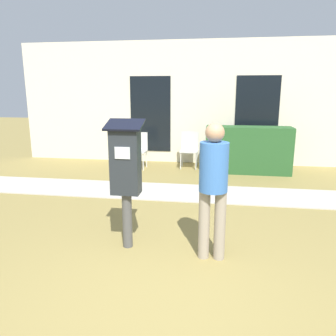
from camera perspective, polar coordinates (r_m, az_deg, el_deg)
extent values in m
plane|color=olive|center=(3.25, -0.89, -22.80)|extent=(40.00, 40.00, 0.00)
cube|color=#B7B2A8|center=(6.30, 4.37, -4.35)|extent=(12.00, 1.10, 0.02)
cube|color=beige|center=(8.92, 6.08, 11.17)|extent=(10.00, 0.24, 3.20)
cube|color=black|center=(8.99, -3.07, 9.32)|extent=(1.10, 0.02, 2.00)
cube|color=black|center=(8.85, 15.19, 8.83)|extent=(1.10, 0.02, 2.00)
cylinder|color=#4C4C4C|center=(4.14, -7.10, -9.02)|extent=(0.12, 0.12, 0.70)
cube|color=#23282D|center=(3.92, -7.41, 1.19)|extent=(0.34, 0.22, 0.80)
cube|color=silver|center=(3.78, -7.96, 2.61)|extent=(0.18, 0.01, 0.14)
cube|color=black|center=(3.85, -7.61, 7.49)|extent=(0.44, 0.31, 0.12)
cylinder|color=gray|center=(3.85, 6.30, -9.75)|extent=(0.13, 0.13, 0.82)
cylinder|color=gray|center=(3.85, 9.01, -9.85)|extent=(0.13, 0.13, 0.82)
cylinder|color=#386BB7|center=(3.64, 7.98, 0.17)|extent=(0.32, 0.32, 0.55)
sphere|color=tan|center=(3.57, 8.18, 6.12)|extent=(0.21, 0.21, 0.21)
cylinder|color=silver|center=(8.15, -6.96, 1.11)|extent=(0.03, 0.03, 0.42)
cylinder|color=silver|center=(8.06, -4.36, 1.03)|extent=(0.03, 0.03, 0.42)
cylinder|color=silver|center=(8.51, -6.27, 1.64)|extent=(0.03, 0.03, 0.42)
cylinder|color=silver|center=(8.42, -3.77, 1.57)|extent=(0.03, 0.03, 0.42)
cube|color=silver|center=(8.24, -5.37, 2.90)|extent=(0.44, 0.44, 0.04)
cube|color=silver|center=(8.40, -5.07, 4.74)|extent=(0.44, 0.04, 0.44)
cylinder|color=silver|center=(8.16, 2.22, 1.20)|extent=(0.03, 0.03, 0.42)
cylinder|color=silver|center=(8.12, 4.88, 1.11)|extent=(0.03, 0.03, 0.42)
cylinder|color=silver|center=(8.53, 2.52, 1.73)|extent=(0.03, 0.03, 0.42)
cylinder|color=silver|center=(8.50, 5.07, 1.64)|extent=(0.03, 0.03, 0.42)
cube|color=silver|center=(8.28, 3.70, 2.98)|extent=(0.44, 0.44, 0.04)
cube|color=silver|center=(8.44, 3.85, 4.81)|extent=(0.44, 0.04, 0.44)
cube|color=#285628|center=(8.02, 13.74, 3.09)|extent=(1.99, 0.60, 1.10)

